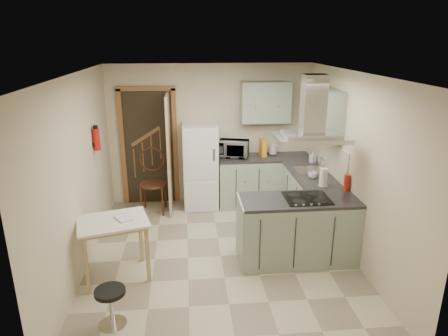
{
  "coord_description": "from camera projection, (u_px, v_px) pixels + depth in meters",
  "views": [
    {
      "loc": [
        -0.43,
        -4.91,
        2.91
      ],
      "look_at": [
        0.09,
        0.45,
        1.15
      ],
      "focal_mm": 32.0,
      "sensor_mm": 36.0,
      "label": 1
    }
  ],
  "objects": [
    {
      "name": "wall_cabinet_back",
      "position": [
        265.0,
        102.0,
        6.92
      ],
      "size": [
        0.85,
        0.35,
        0.7
      ],
      "primitive_type": "cube",
      "color": "#9EB2A0",
      "rests_on": "back_wall"
    },
    {
      "name": "microwave",
      "position": [
        233.0,
        149.0,
        7.06
      ],
      "size": [
        0.59,
        0.47,
        0.29
      ],
      "primitive_type": "imported",
      "rotation": [
        0.0,
        0.0,
        -0.26
      ],
      "color": "black",
      "rests_on": "counter_back"
    },
    {
      "name": "counter_back",
      "position": [
        248.0,
        181.0,
        7.22
      ],
      "size": [
        1.08,
        0.6,
        0.9
      ],
      "primitive_type": "cube",
      "color": "#9EB2A0",
      "rests_on": "floor"
    },
    {
      "name": "doorway",
      "position": [
        149.0,
        147.0,
        7.12
      ],
      "size": [
        1.1,
        0.12,
        2.1
      ],
      "primitive_type": "cube",
      "color": "brown",
      "rests_on": "floor"
    },
    {
      "name": "cereal_box",
      "position": [
        263.0,
        147.0,
        7.1
      ],
      "size": [
        0.1,
        0.21,
        0.31
      ],
      "primitive_type": "cube",
      "rotation": [
        0.0,
        0.0,
        0.08
      ],
      "color": "orange",
      "rests_on": "counter_back"
    },
    {
      "name": "cup",
      "position": [
        313.0,
        175.0,
        5.98
      ],
      "size": [
        0.17,
        0.17,
        0.1
      ],
      "primitive_type": "imported",
      "rotation": [
        0.0,
        0.0,
        -0.34
      ],
      "color": "silver",
      "rests_on": "counter_right"
    },
    {
      "name": "splashback",
      "position": [
        263.0,
        139.0,
        7.3
      ],
      "size": [
        1.68,
        0.02,
        0.5
      ],
      "primitive_type": "cube",
      "color": "beige",
      "rests_on": "counter_back"
    },
    {
      "name": "extractor_hood",
      "position": [
        311.0,
        138.0,
        4.99
      ],
      "size": [
        0.9,
        0.55,
        0.1
      ],
      "primitive_type": "cube",
      "color": "silver",
      "rests_on": "ceiling"
    },
    {
      "name": "right_wall",
      "position": [
        354.0,
        168.0,
        5.37
      ],
      "size": [
        0.0,
        4.2,
        4.2
      ],
      "primitive_type": "plane",
      "rotation": [
        1.57,
        0.0,
        -1.57
      ],
      "color": "beige",
      "rests_on": "floor"
    },
    {
      "name": "paper_towel",
      "position": [
        323.0,
        177.0,
        5.64
      ],
      "size": [
        0.14,
        0.14,
        0.27
      ],
      "primitive_type": "cylinder",
      "rotation": [
        0.0,
        0.0,
        -0.38
      ],
      "color": "white",
      "rests_on": "counter_right"
    },
    {
      "name": "fire_extinguisher",
      "position": [
        96.0,
        139.0,
        5.82
      ],
      "size": [
        0.1,
        0.1,
        0.32
      ],
      "primitive_type": "cylinder",
      "color": "#B2140F",
      "rests_on": "left_wall"
    },
    {
      "name": "drop_leaf_table",
      "position": [
        115.0,
        249.0,
        5.0
      ],
      "size": [
        0.97,
        0.83,
        0.78
      ],
      "primitive_type": "cube",
      "rotation": [
        0.0,
        0.0,
        0.27
      ],
      "color": "tan",
      "rests_on": "floor"
    },
    {
      "name": "wall_cabinet_right",
      "position": [
        323.0,
        112.0,
        5.97
      ],
      "size": [
        0.35,
        0.9,
        0.7
      ],
      "primitive_type": "cube",
      "color": "#9EB2A0",
      "rests_on": "right_wall"
    },
    {
      "name": "left_wall",
      "position": [
        79.0,
        176.0,
        5.04
      ],
      "size": [
        0.0,
        4.2,
        4.2
      ],
      "primitive_type": "plane",
      "rotation": [
        1.57,
        0.0,
        1.57
      ],
      "color": "beige",
      "rests_on": "floor"
    },
    {
      "name": "soap_bottle",
      "position": [
        313.0,
        157.0,
        6.74
      ],
      "size": [
        0.11,
        0.12,
        0.19
      ],
      "primitive_type": "imported",
      "rotation": [
        0.0,
        0.0,
        0.37
      ],
      "color": "#A2A3AE",
      "rests_on": "counter_right"
    },
    {
      "name": "back_wall",
      "position": [
        210.0,
        135.0,
        7.19
      ],
      "size": [
        3.6,
        0.0,
        3.6
      ],
      "primitive_type": "plane",
      "rotation": [
        1.57,
        0.0,
        0.0
      ],
      "color": "beige",
      "rests_on": "floor"
    },
    {
      "name": "floor",
      "position": [
        221.0,
        256.0,
        5.59
      ],
      "size": [
        4.2,
        4.2,
        0.0
      ],
      "primitive_type": "plane",
      "color": "#BFB695",
      "rests_on": "ground"
    },
    {
      "name": "ceiling",
      "position": [
        220.0,
        74.0,
        4.81
      ],
      "size": [
        4.2,
        4.2,
        0.0
      ],
      "primitive_type": "plane",
      "rotation": [
        3.14,
        0.0,
        0.0
      ],
      "color": "silver",
      "rests_on": "back_wall"
    },
    {
      "name": "fridge",
      "position": [
        200.0,
        166.0,
        7.04
      ],
      "size": [
        0.6,
        0.6,
        1.5
      ],
      "primitive_type": "cube",
      "color": "white",
      "rests_on": "floor"
    },
    {
      "name": "sink",
      "position": [
        309.0,
        170.0,
        6.35
      ],
      "size": [
        0.45,
        0.4,
        0.01
      ],
      "primitive_type": "cube",
      "color": "silver",
      "rests_on": "counter_right"
    },
    {
      "name": "counter_right",
      "position": [
        304.0,
        193.0,
        6.65
      ],
      "size": [
        0.6,
        1.95,
        0.9
      ],
      "primitive_type": "cube",
      "color": "#9EB2A0",
      "rests_on": "floor"
    },
    {
      "name": "book",
      "position": [
        117.0,
        217.0,
        4.86
      ],
      "size": [
        0.26,
        0.28,
        0.1
      ],
      "primitive_type": "imported",
      "rotation": [
        0.0,
        0.0,
        0.57
      ],
      "color": "#8D2F3F",
      "rests_on": "drop_leaf_table"
    },
    {
      "name": "kettle",
      "position": [
        273.0,
        149.0,
        7.18
      ],
      "size": [
        0.18,
        0.18,
        0.21
      ],
      "primitive_type": "cylinder",
      "rotation": [
        0.0,
        0.0,
        0.38
      ],
      "color": "silver",
      "rests_on": "counter_back"
    },
    {
      "name": "red_bottle",
      "position": [
        347.0,
        183.0,
        5.49
      ],
      "size": [
        0.08,
        0.08,
        0.23
      ],
      "primitive_type": "cylinder",
      "rotation": [
        0.0,
        0.0,
        -0.03
      ],
      "color": "red",
      "rests_on": "peninsula"
    },
    {
      "name": "hob",
      "position": [
        307.0,
        198.0,
        5.24
      ],
      "size": [
        0.58,
        0.5,
        0.01
      ],
      "primitive_type": "cube",
      "color": "black",
      "rests_on": "peninsula"
    },
    {
      "name": "peninsula",
      "position": [
        298.0,
        230.0,
        5.38
      ],
      "size": [
        1.55,
        0.65,
        0.9
      ],
      "primitive_type": "cube",
      "color": "#9EB2A0",
      "rests_on": "floor"
    },
    {
      "name": "stool",
      "position": [
        111.0,
        307.0,
        4.19
      ],
      "size": [
        0.34,
        0.34,
        0.43
      ],
      "primitive_type": "cylinder",
      "rotation": [
        0.0,
        0.0,
        0.07
      ],
      "color": "black",
      "rests_on": "floor"
    },
    {
      "name": "bentwood_chair",
      "position": [
        153.0,
        184.0,
        6.87
      ],
      "size": [
        0.49,
        0.49,
        1.02
      ],
      "primitive_type": "cube",
      "rotation": [
        0.0,
        0.0,
        -0.08
      ],
      "color": "#462B17",
      "rests_on": "floor"
    }
  ]
}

